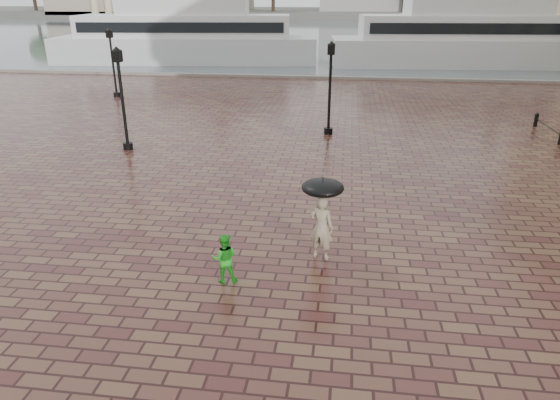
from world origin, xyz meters
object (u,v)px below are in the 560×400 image
at_px(street_lamps, 182,80).
at_px(ferry_far, 472,38).
at_px(adult_pedestrian, 321,228).
at_px(child_pedestrian, 224,258).
at_px(ferry_near, 186,36).

height_order(street_lamps, ferry_far, ferry_far).
distance_m(street_lamps, adult_pedestrian, 16.68).
height_order(street_lamps, adult_pedestrian, street_lamps).
distance_m(child_pedestrian, ferry_far, 44.89).
xyz_separation_m(street_lamps, ferry_near, (-7.79, 25.50, 0.28)).
xyz_separation_m(street_lamps, child_pedestrian, (6.08, -15.88, -1.69)).
bearing_deg(ferry_near, street_lamps, -79.49).
xyz_separation_m(adult_pedestrian, child_pedestrian, (-2.28, -1.52, -0.26)).
bearing_deg(ferry_near, adult_pedestrian, -74.42).
bearing_deg(child_pedestrian, ferry_far, -120.50).
relative_size(adult_pedestrian, ferry_near, 0.07).
bearing_deg(child_pedestrian, adult_pedestrian, -157.94).
xyz_separation_m(child_pedestrian, ferry_far, (14.53, 42.42, 2.01)).
bearing_deg(child_pedestrian, ferry_near, -83.05).
bearing_deg(adult_pedestrian, child_pedestrian, 51.17).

